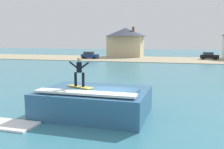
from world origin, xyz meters
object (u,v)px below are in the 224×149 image
at_px(car_near_shore, 90,55).
at_px(house_with_chimney, 126,40).
at_px(car_far_shore, 209,56).
at_px(surfer, 79,70).
at_px(wave_crest, 94,101).
at_px(surfboard, 80,87).

height_order(car_near_shore, house_with_chimney, house_with_chimney).
bearing_deg(car_far_shore, surfer, -103.46).
relative_size(wave_crest, car_near_shore, 1.49).
distance_m(wave_crest, car_far_shore, 50.69).
distance_m(car_near_shore, house_with_chimney, 13.43).
xyz_separation_m(surfer, car_near_shore, (-16.94, 44.59, -1.75)).
xyz_separation_m(wave_crest, house_with_chimney, (-10.87, 55.08, 4.14)).
bearing_deg(surfboard, house_with_chimney, 100.35).
xyz_separation_m(car_far_shore, house_with_chimney, (-22.01, 5.63, 3.98)).
xyz_separation_m(surfboard, surfer, (-0.04, 0.01, 0.99)).
relative_size(surfboard, car_near_shore, 0.43).
relative_size(surfboard, car_far_shore, 0.44).
distance_m(car_far_shore, house_with_chimney, 23.07).
relative_size(wave_crest, surfer, 3.72).
height_order(surfboard, surfer, surfer).
relative_size(surfboard, house_with_chimney, 0.16).
height_order(surfboard, car_far_shore, car_far_shore).
distance_m(wave_crest, car_near_shore, 47.66).
bearing_deg(house_with_chimney, surfer, -79.68).
distance_m(surfboard, car_near_shore, 47.73).
bearing_deg(car_near_shore, surfer, -69.20).
relative_size(surfer, car_near_shore, 0.40).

